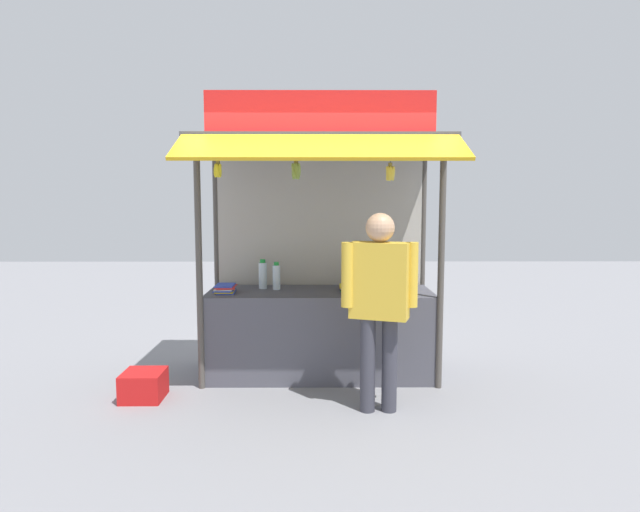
{
  "coord_description": "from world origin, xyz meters",
  "views": [
    {
      "loc": [
        -0.03,
        -5.2,
        1.74
      ],
      "look_at": [
        0.0,
        0.0,
        1.2
      ],
      "focal_mm": 29.73,
      "sensor_mm": 36.0,
      "label": 1
    }
  ],
  "objects_px": {
    "water_bottle_front_left": "(276,277)",
    "magazine_stack_center": "(368,292)",
    "magazine_stack_far_left": "(225,289)",
    "banana_bunch_leftmost": "(390,173)",
    "plastic_crate": "(144,385)",
    "water_bottle_left": "(376,276)",
    "vendor_person": "(379,293)",
    "banana_bunch_inner_left": "(218,170)",
    "water_bottle_rear_center": "(355,274)",
    "water_bottle_front_right": "(263,275)",
    "magazine_stack_back_left": "(350,288)",
    "banana_bunch_inner_right": "(296,171)"
  },
  "relations": [
    {
      "from": "water_bottle_front_left",
      "to": "magazine_stack_center",
      "type": "relative_size",
      "value": 0.99
    },
    {
      "from": "magazine_stack_far_left",
      "to": "banana_bunch_leftmost",
      "type": "distance_m",
      "value": 1.93
    },
    {
      "from": "water_bottle_front_left",
      "to": "magazine_stack_far_left",
      "type": "xyz_separation_m",
      "value": [
        -0.48,
        -0.19,
        -0.09
      ]
    },
    {
      "from": "plastic_crate",
      "to": "water_bottle_front_left",
      "type": "bearing_deg",
      "value": 33.85
    },
    {
      "from": "water_bottle_front_left",
      "to": "magazine_stack_center",
      "type": "bearing_deg",
      "value": -23.77
    },
    {
      "from": "water_bottle_left",
      "to": "magazine_stack_center",
      "type": "xyz_separation_m",
      "value": [
        -0.12,
        -0.41,
        -0.09
      ]
    },
    {
      "from": "magazine_stack_far_left",
      "to": "vendor_person",
      "type": "bearing_deg",
      "value": -30.83
    },
    {
      "from": "magazine_stack_center",
      "to": "banana_bunch_inner_left",
      "type": "xyz_separation_m",
      "value": [
        -1.35,
        -0.19,
        1.12
      ]
    },
    {
      "from": "water_bottle_front_left",
      "to": "banana_bunch_inner_left",
      "type": "height_order",
      "value": "banana_bunch_inner_left"
    },
    {
      "from": "water_bottle_rear_center",
      "to": "banana_bunch_leftmost",
      "type": "relative_size",
      "value": 1.06
    },
    {
      "from": "water_bottle_rear_center",
      "to": "magazine_stack_center",
      "type": "relative_size",
      "value": 1.08
    },
    {
      "from": "vendor_person",
      "to": "water_bottle_front_left",
      "type": "bearing_deg",
      "value": 150.73
    },
    {
      "from": "water_bottle_front_right",
      "to": "banana_bunch_inner_left",
      "type": "xyz_separation_m",
      "value": [
        -0.32,
        -0.65,
        1.02
      ]
    },
    {
      "from": "water_bottle_front_right",
      "to": "banana_bunch_leftmost",
      "type": "xyz_separation_m",
      "value": [
        1.2,
        -0.65,
        1.0
      ]
    },
    {
      "from": "water_bottle_front_left",
      "to": "water_bottle_left",
      "type": "xyz_separation_m",
      "value": [
        1.0,
        0.02,
        -0.0
      ]
    },
    {
      "from": "water_bottle_rear_center",
      "to": "magazine_stack_far_left",
      "type": "distance_m",
      "value": 1.32
    },
    {
      "from": "water_bottle_left",
      "to": "magazine_stack_back_left",
      "type": "xyz_separation_m",
      "value": [
        -0.27,
        -0.15,
        -0.1
      ]
    },
    {
      "from": "water_bottle_front_left",
      "to": "magazine_stack_back_left",
      "type": "relative_size",
      "value": 0.95
    },
    {
      "from": "magazine_stack_far_left",
      "to": "magazine_stack_center",
      "type": "relative_size",
      "value": 0.96
    },
    {
      "from": "magazine_stack_back_left",
      "to": "banana_bunch_inner_right",
      "type": "relative_size",
      "value": 1.07
    },
    {
      "from": "water_bottle_front_right",
      "to": "plastic_crate",
      "type": "relative_size",
      "value": 0.85
    },
    {
      "from": "water_bottle_left",
      "to": "plastic_crate",
      "type": "xyz_separation_m",
      "value": [
        -2.13,
        -0.77,
        -0.86
      ]
    },
    {
      "from": "magazine_stack_back_left",
      "to": "magazine_stack_center",
      "type": "distance_m",
      "value": 0.3
    },
    {
      "from": "banana_bunch_inner_left",
      "to": "banana_bunch_inner_right",
      "type": "xyz_separation_m",
      "value": [
        0.69,
        0.0,
        -0.01
      ]
    },
    {
      "from": "magazine_stack_far_left",
      "to": "banana_bunch_inner_right",
      "type": "relative_size",
      "value": 0.99
    },
    {
      "from": "magazine_stack_far_left",
      "to": "plastic_crate",
      "type": "xyz_separation_m",
      "value": [
        -0.64,
        -0.56,
        -0.77
      ]
    },
    {
      "from": "water_bottle_rear_center",
      "to": "banana_bunch_inner_left",
      "type": "distance_m",
      "value": 1.75
    },
    {
      "from": "water_bottle_rear_center",
      "to": "magazine_stack_back_left",
      "type": "bearing_deg",
      "value": -107.16
    },
    {
      "from": "water_bottle_rear_center",
      "to": "vendor_person",
      "type": "height_order",
      "value": "vendor_person"
    },
    {
      "from": "banana_bunch_inner_left",
      "to": "vendor_person",
      "type": "relative_size",
      "value": 0.16
    },
    {
      "from": "water_bottle_rear_center",
      "to": "magazine_stack_center",
      "type": "bearing_deg",
      "value": -79.24
    },
    {
      "from": "vendor_person",
      "to": "magazine_stack_center",
      "type": "bearing_deg",
      "value": 111.8
    },
    {
      "from": "magazine_stack_center",
      "to": "plastic_crate",
      "type": "distance_m",
      "value": 2.18
    },
    {
      "from": "magazine_stack_center",
      "to": "vendor_person",
      "type": "bearing_deg",
      "value": -87.23
    },
    {
      "from": "water_bottle_front_right",
      "to": "plastic_crate",
      "type": "xyz_separation_m",
      "value": [
        -0.98,
        -0.82,
        -0.87
      ]
    },
    {
      "from": "water_bottle_front_left",
      "to": "banana_bunch_inner_right",
      "type": "height_order",
      "value": "banana_bunch_inner_right"
    },
    {
      "from": "water_bottle_left",
      "to": "banana_bunch_leftmost",
      "type": "relative_size",
      "value": 0.97
    },
    {
      "from": "magazine_stack_back_left",
      "to": "water_bottle_rear_center",
      "type": "bearing_deg",
      "value": 72.84
    },
    {
      "from": "magazine_stack_back_left",
      "to": "banana_bunch_leftmost",
      "type": "xyz_separation_m",
      "value": [
        0.32,
        -0.45,
        1.1
      ]
    },
    {
      "from": "vendor_person",
      "to": "banana_bunch_inner_left",
      "type": "bearing_deg",
      "value": -179.05
    },
    {
      "from": "water_bottle_front_left",
      "to": "water_bottle_rear_center",
      "type": "distance_m",
      "value": 0.8
    },
    {
      "from": "magazine_stack_center",
      "to": "banana_bunch_inner_left",
      "type": "relative_size",
      "value": 1.1
    },
    {
      "from": "magazine_stack_far_left",
      "to": "plastic_crate",
      "type": "distance_m",
      "value": 1.15
    },
    {
      "from": "plastic_crate",
      "to": "vendor_person",
      "type": "bearing_deg",
      "value": -7.76
    },
    {
      "from": "banana_bunch_leftmost",
      "to": "plastic_crate",
      "type": "xyz_separation_m",
      "value": [
        -2.18,
        -0.17,
        -1.86
      ]
    },
    {
      "from": "vendor_person",
      "to": "magazine_stack_far_left",
      "type": "bearing_deg",
      "value": 168.2
    },
    {
      "from": "plastic_crate",
      "to": "magazine_stack_back_left",
      "type": "bearing_deg",
      "value": 18.61
    },
    {
      "from": "magazine_stack_center",
      "to": "magazine_stack_back_left",
      "type": "bearing_deg",
      "value": 120.4
    },
    {
      "from": "magazine_stack_back_left",
      "to": "banana_bunch_leftmost",
      "type": "bearing_deg",
      "value": -54.64
    },
    {
      "from": "magazine_stack_back_left",
      "to": "banana_bunch_inner_left",
      "type": "relative_size",
      "value": 1.14
    }
  ]
}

